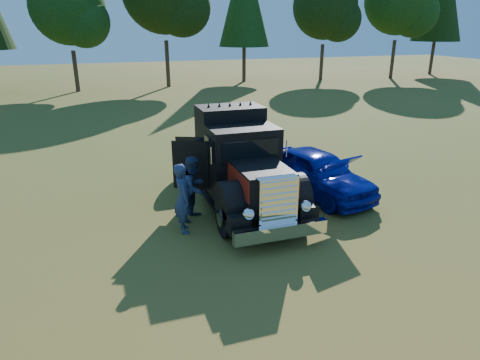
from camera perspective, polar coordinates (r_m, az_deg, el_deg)
name	(u,v)px	position (r m, az deg, el deg)	size (l,w,h in m)	color
ground	(210,228)	(12.29, -4.03, -6.34)	(120.00, 120.00, 0.00)	#2F4D16
diamond_t_truck	(238,165)	(13.45, -0.22, 1.96)	(3.30, 7.16, 3.00)	black
hotrod_coupe	(317,172)	(14.62, 10.26, 1.02)	(2.80, 4.79, 1.89)	#0807A7
spectator_near	(183,198)	(11.79, -7.61, -2.40)	(0.72, 0.47, 1.98)	#1C1F42
spectator_far	(194,188)	(12.57, -6.17, -1.05)	(0.93, 0.72, 1.91)	#1A293D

